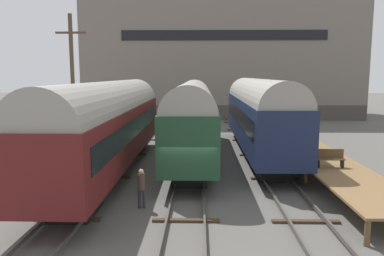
{
  "coord_description": "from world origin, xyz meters",
  "views": [
    {
      "loc": [
        0.56,
        -16.78,
        5.63
      ],
      "look_at": [
        0.0,
        7.23,
        2.2
      ],
      "focal_mm": 35.0,
      "sensor_mm": 36.0,
      "label": 1
    }
  ],
  "objects_px": {
    "train_car_navy": "(259,112)",
    "train_car_green": "(192,114)",
    "train_car_maroon": "(109,122)",
    "bench": "(330,158)",
    "person_worker": "(141,185)",
    "utility_pole": "(73,89)"
  },
  "relations": [
    {
      "from": "train_car_maroon",
      "to": "person_worker",
      "type": "relative_size",
      "value": 11.14
    },
    {
      "from": "bench",
      "to": "person_worker",
      "type": "distance_m",
      "value": 9.6
    },
    {
      "from": "train_car_navy",
      "to": "train_car_green",
      "type": "relative_size",
      "value": 0.95
    },
    {
      "from": "train_car_maroon",
      "to": "person_worker",
      "type": "height_order",
      "value": "train_car_maroon"
    },
    {
      "from": "train_car_green",
      "to": "train_car_maroon",
      "type": "bearing_deg",
      "value": -135.35
    },
    {
      "from": "train_car_navy",
      "to": "person_worker",
      "type": "xyz_separation_m",
      "value": [
        -6.54,
        -10.84,
        -2.03
      ]
    },
    {
      "from": "bench",
      "to": "person_worker",
      "type": "bearing_deg",
      "value": -159.81
    },
    {
      "from": "train_car_green",
      "to": "bench",
      "type": "bearing_deg",
      "value": -43.51
    },
    {
      "from": "bench",
      "to": "person_worker",
      "type": "xyz_separation_m",
      "value": [
        -9.0,
        -3.31,
        -0.48
      ]
    },
    {
      "from": "train_car_navy",
      "to": "train_car_maroon",
      "type": "distance_m",
      "value": 10.66
    },
    {
      "from": "train_car_maroon",
      "to": "utility_pole",
      "type": "bearing_deg",
      "value": 142.35
    },
    {
      "from": "train_car_green",
      "to": "person_worker",
      "type": "xyz_separation_m",
      "value": [
        -1.93,
        -10.02,
        -1.95
      ]
    },
    {
      "from": "train_car_maroon",
      "to": "train_car_navy",
      "type": "bearing_deg",
      "value": 30.22
    },
    {
      "from": "train_car_green",
      "to": "person_worker",
      "type": "distance_m",
      "value": 10.39
    },
    {
      "from": "person_worker",
      "to": "train_car_green",
      "type": "bearing_deg",
      "value": 79.07
    },
    {
      "from": "train_car_green",
      "to": "bench",
      "type": "xyz_separation_m",
      "value": [
        7.07,
        -6.71,
        -1.47
      ]
    },
    {
      "from": "train_car_navy",
      "to": "train_car_green",
      "type": "height_order",
      "value": "train_car_navy"
    },
    {
      "from": "train_car_green",
      "to": "utility_pole",
      "type": "height_order",
      "value": "utility_pole"
    },
    {
      "from": "train_car_maroon",
      "to": "train_car_green",
      "type": "height_order",
      "value": "train_car_maroon"
    },
    {
      "from": "train_car_maroon",
      "to": "bench",
      "type": "height_order",
      "value": "train_car_maroon"
    },
    {
      "from": "person_worker",
      "to": "utility_pole",
      "type": "distance_m",
      "value": 9.92
    },
    {
      "from": "train_car_navy",
      "to": "person_worker",
      "type": "relative_size",
      "value": 10.38
    }
  ]
}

